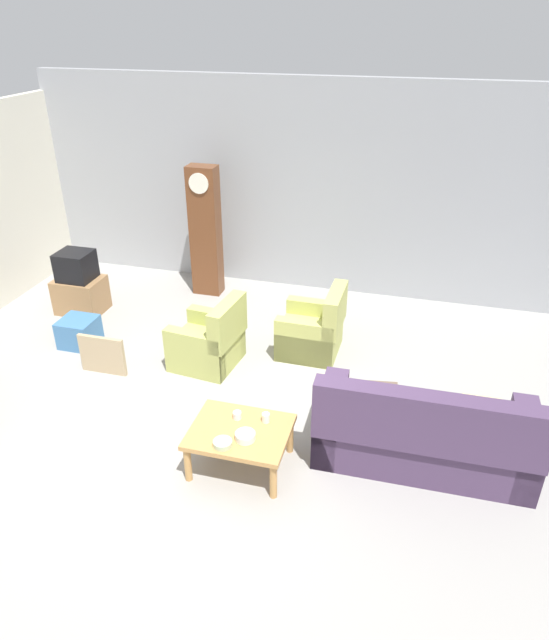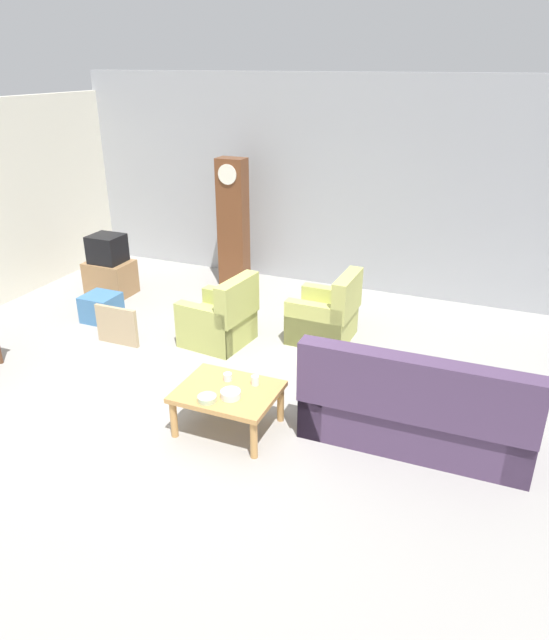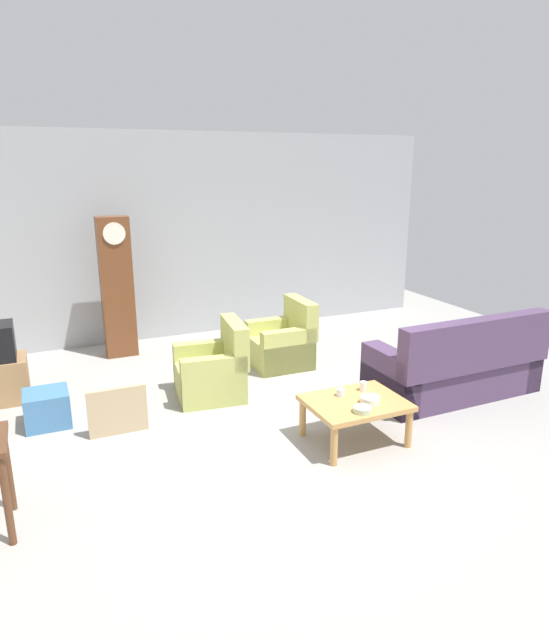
% 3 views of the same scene
% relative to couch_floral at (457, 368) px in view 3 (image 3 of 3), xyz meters
% --- Properties ---
extents(ground_plane, '(10.40, 10.40, 0.00)m').
position_rel_couch_floral_xyz_m(ground_plane, '(-2.16, 0.24, -0.35)').
color(ground_plane, '#999691').
extents(garage_door_wall, '(8.40, 0.16, 3.20)m').
position_rel_couch_floral_xyz_m(garage_door_wall, '(-2.16, 3.84, 1.25)').
color(garage_door_wall, '#9EA0A5').
rests_on(garage_door_wall, ground_plane).
extents(couch_floral, '(2.11, 0.91, 1.04)m').
position_rel_couch_floral_xyz_m(couch_floral, '(0.00, 0.00, 0.00)').
color(couch_floral, '#4C3856').
rests_on(couch_floral, ground_plane).
extents(armchair_olive_near, '(0.87, 0.85, 0.92)m').
position_rel_couch_floral_xyz_m(armchair_olive_near, '(-2.68, 1.18, -0.05)').
color(armchair_olive_near, tan).
rests_on(armchair_olive_near, ground_plane).
extents(armchair_olive_far, '(0.80, 0.77, 0.92)m').
position_rel_couch_floral_xyz_m(armchair_olive_far, '(-1.47, 1.81, -0.05)').
color(armchair_olive_far, tan).
rests_on(armchair_olive_far, ground_plane).
extents(coffee_table_wood, '(0.96, 0.76, 0.44)m').
position_rel_couch_floral_xyz_m(coffee_table_wood, '(-1.72, -0.48, 0.03)').
color(coffee_table_wood, tan).
rests_on(coffee_table_wood, ground_plane).
extents(grandfather_clock, '(0.44, 0.30, 2.02)m').
position_rel_couch_floral_xyz_m(grandfather_clock, '(-3.46, 3.16, 0.66)').
color(grandfather_clock, brown).
rests_on(grandfather_clock, ground_plane).
extents(framed_picture_leaning, '(0.60, 0.05, 0.51)m').
position_rel_couch_floral_xyz_m(framed_picture_leaning, '(-3.88, 0.64, -0.10)').
color(framed_picture_leaning, tan).
rests_on(framed_picture_leaning, ground_plane).
extents(storage_box_blue, '(0.46, 0.45, 0.38)m').
position_rel_couch_floral_xyz_m(storage_box_blue, '(-4.55, 1.17, -0.16)').
color(storage_box_blue, teal).
rests_on(storage_box_blue, ground_plane).
extents(cup_white_porcelain, '(0.08, 0.08, 0.10)m').
position_rel_couch_floral_xyz_m(cup_white_porcelain, '(-1.52, -0.30, 0.14)').
color(cup_white_porcelain, white).
rests_on(cup_white_porcelain, coffee_table_wood).
extents(cup_blue_rimmed, '(0.08, 0.08, 0.08)m').
position_rel_couch_floral_xyz_m(cup_blue_rimmed, '(-1.80, -0.32, 0.13)').
color(cup_blue_rimmed, silver).
rests_on(cup_blue_rimmed, coffee_table_wood).
extents(bowl_white_stacked, '(0.19, 0.19, 0.07)m').
position_rel_couch_floral_xyz_m(bowl_white_stacked, '(-1.63, -0.60, 0.13)').
color(bowl_white_stacked, white).
rests_on(bowl_white_stacked, coffee_table_wood).
extents(bowl_shallow_green, '(0.18, 0.18, 0.05)m').
position_rel_couch_floral_xyz_m(bowl_shallow_green, '(-1.81, -0.74, 0.12)').
color(bowl_shallow_green, '#B2C69E').
rests_on(bowl_shallow_green, coffee_table_wood).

